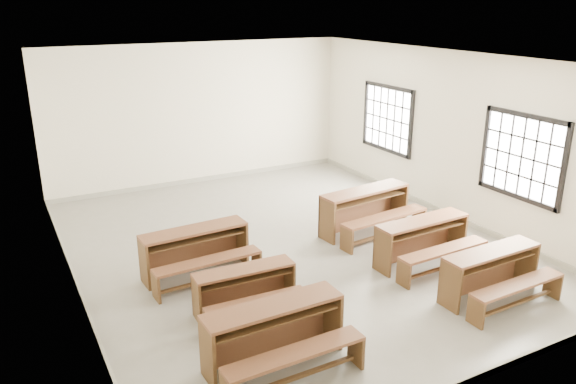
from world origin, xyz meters
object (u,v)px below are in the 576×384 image
desk_set_0 (276,331)px  desk_set_1 (246,287)px  desk_set_4 (424,238)px  desk_set_2 (196,249)px  desk_set_3 (493,271)px  desk_set_5 (367,208)px

desk_set_0 → desk_set_1: size_ratio=1.19×
desk_set_4 → desk_set_2: bearing=155.9°
desk_set_0 → desk_set_2: desk_set_0 is taller
desk_set_3 → desk_set_4: (-0.12, 1.32, 0.02)m
desk_set_1 → desk_set_2: bearing=101.7°
desk_set_0 → desk_set_4: desk_set_0 is taller
desk_set_4 → desk_set_5: 1.52m
desk_set_0 → desk_set_1: bearing=81.0°
desk_set_3 → desk_set_4: bearing=94.0°
desk_set_2 → desk_set_3: size_ratio=1.06×
desk_set_0 → desk_set_5: size_ratio=0.90×
desk_set_0 → desk_set_5: 4.30m
desk_set_0 → desk_set_4: bearing=20.0°
desk_set_1 → desk_set_4: desk_set_4 is taller
desk_set_0 → desk_set_4: (3.33, 1.26, -0.01)m
desk_set_1 → desk_set_4: bearing=2.5°
desk_set_2 → desk_set_3: (3.49, -2.68, -0.02)m
desk_set_0 → desk_set_5: bearing=39.4°
desk_set_4 → desk_set_5: (-0.03, 1.51, 0.04)m
desk_set_0 → desk_set_3: bearing=-1.8°
desk_set_1 → desk_set_2: size_ratio=0.84×
desk_set_2 → desk_set_4: desk_set_2 is taller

